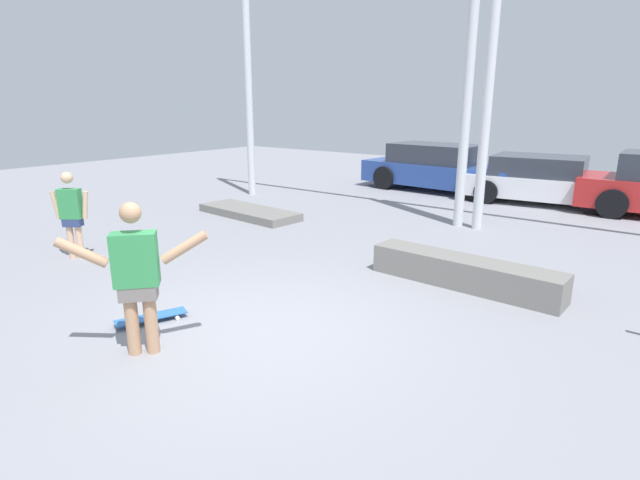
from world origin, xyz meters
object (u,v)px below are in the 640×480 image
object	(u,v)px
manual_pad	(249,212)
parked_car_blue	(439,168)
bystander	(71,212)
parked_car_white	(542,180)
skateboarder	(137,273)
grind_box	(464,272)
skateboard	(151,317)

from	to	relation	value
manual_pad	parked_car_blue	size ratio (longest dim) A/B	0.56
manual_pad	bystander	bearing A→B (deg)	-89.88
parked_car_blue	parked_car_white	world-z (taller)	parked_car_blue
manual_pad	bystander	distance (m)	4.14
bystander	parked_car_white	bearing A→B (deg)	-153.08
parked_car_blue	parked_car_white	distance (m)	2.93
skateboarder	parked_car_white	distance (m)	11.21
skateboarder	parked_car_white	bearing A→B (deg)	35.81
manual_pad	grind_box	bearing A→B (deg)	-13.57
manual_pad	parked_car_blue	bearing A→B (deg)	71.29
manual_pad	parked_car_white	bearing A→B (deg)	49.78
skateboarder	grind_box	bearing A→B (deg)	15.62
bystander	parked_car_blue	bearing A→B (deg)	-137.96
grind_box	parked_car_blue	bearing A→B (deg)	117.19
parked_car_white	parked_car_blue	bearing A→B (deg)	172.78
skateboarder	bystander	distance (m)	4.03
parked_car_white	bystander	xyz separation A→B (m)	(-4.91, -9.90, 0.21)
skateboard	grind_box	bearing A→B (deg)	-14.74
skateboarder	manual_pad	xyz separation A→B (m)	(-3.83, 5.34, -0.80)
grind_box	parked_car_white	xyz separation A→B (m)	(-0.82, 7.21, 0.38)
skateboarder	bystander	size ratio (longest dim) A/B	1.10
skateboarder	parked_car_blue	bearing A→B (deg)	50.66
manual_pad	bystander	world-z (taller)	bystander
skateboarder	skateboard	distance (m)	1.13
parked_car_white	skateboarder	bearing A→B (deg)	-101.29
skateboard	manual_pad	xyz separation A→B (m)	(-3.24, 4.84, 0.02)
grind_box	manual_pad	size ratio (longest dim) A/B	1.04
skateboard	bystander	world-z (taller)	bystander
manual_pad	skateboarder	bearing A→B (deg)	-54.31
skateboard	parked_car_blue	xyz separation A→B (m)	(-1.24, 10.74, 0.60)
grind_box	parked_car_blue	world-z (taller)	parked_car_blue
skateboard	grind_box	world-z (taller)	grind_box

